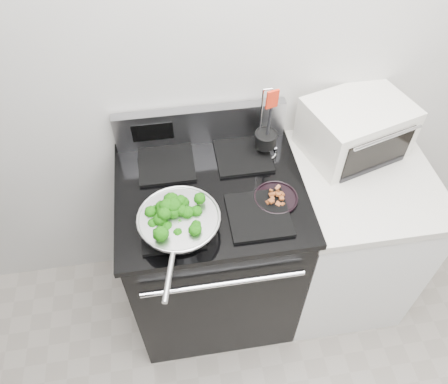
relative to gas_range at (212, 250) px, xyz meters
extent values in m
cube|color=silver|center=(0.30, 0.34, 0.86)|extent=(4.00, 0.02, 2.70)
cube|color=black|center=(0.00, 0.00, -0.03)|extent=(0.76, 0.66, 0.92)
cube|color=black|center=(0.00, 0.00, 0.45)|extent=(0.79, 0.69, 0.03)
cube|color=#99999E|center=(0.00, 0.30, 0.55)|extent=(0.76, 0.05, 0.18)
cube|color=black|center=(-0.17, -0.17, 0.47)|extent=(0.24, 0.24, 0.01)
cube|color=black|center=(0.17, -0.17, 0.47)|extent=(0.24, 0.24, 0.01)
cube|color=black|center=(-0.17, 0.17, 0.47)|extent=(0.24, 0.24, 0.01)
cube|color=black|center=(0.17, 0.17, 0.47)|extent=(0.24, 0.24, 0.01)
cube|color=white|center=(0.68, 0.00, -0.05)|extent=(0.60, 0.66, 0.88)
cube|color=beige|center=(0.68, 0.00, 0.41)|extent=(0.62, 0.68, 0.04)
torus|color=silver|center=(-0.14, -0.19, 0.54)|extent=(0.32, 0.32, 0.01)
cylinder|color=silver|center=(-0.20, -0.43, 0.53)|extent=(0.06, 0.19, 0.02)
cylinder|color=black|center=(0.26, -0.10, 0.47)|extent=(0.18, 0.18, 0.01)
cylinder|color=black|center=(0.27, 0.17, 0.54)|extent=(0.09, 0.09, 0.07)
cylinder|color=black|center=(0.27, 0.17, 0.62)|extent=(0.01, 0.01, 0.20)
cube|color=red|center=(0.27, 0.17, 0.77)|extent=(0.05, 0.02, 0.08)
cube|color=silver|center=(0.67, 0.17, 0.56)|extent=(0.50, 0.43, 0.25)
cube|color=black|center=(0.67, 0.01, 0.55)|extent=(0.33, 0.10, 0.17)
camera|label=1|loc=(-0.13, -1.19, 1.83)|focal=35.00mm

